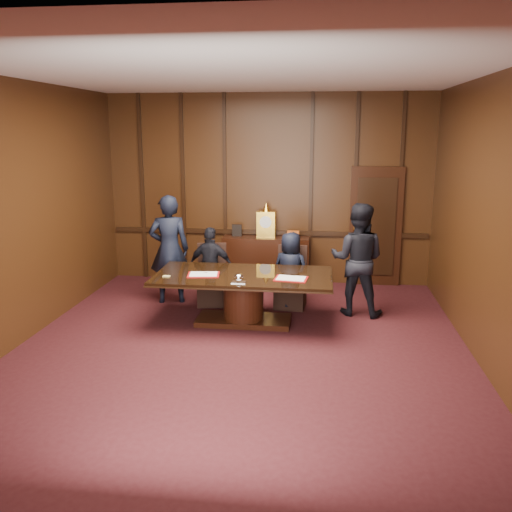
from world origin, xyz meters
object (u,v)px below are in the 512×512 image
(sideboard, at_px, (266,259))
(signatory_left, at_px, (211,267))
(conference_table, at_px, (243,290))
(witness_left, at_px, (169,249))
(signatory_right, at_px, (290,271))
(witness_right, at_px, (357,259))

(sideboard, bearing_deg, signatory_left, -119.31)
(signatory_left, bearing_deg, conference_table, 135.84)
(sideboard, bearing_deg, witness_left, -139.47)
(signatory_right, bearing_deg, signatory_left, 17.79)
(sideboard, height_order, conference_table, sideboard)
(conference_table, height_order, witness_right, witness_right)
(signatory_right, xyz_separation_m, witness_right, (1.04, -0.15, 0.25))
(signatory_left, height_order, witness_left, witness_left)
(witness_left, distance_m, witness_right, 3.08)
(sideboard, xyz_separation_m, witness_right, (1.58, -1.51, 0.39))
(sideboard, height_order, signatory_right, sideboard)
(signatory_right, xyz_separation_m, witness_left, (-2.02, 0.09, 0.28))
(signatory_right, relative_size, witness_right, 0.72)
(signatory_right, relative_size, witness_left, 0.69)
(signatory_right, distance_m, witness_right, 1.08)
(signatory_right, bearing_deg, sideboard, -50.68)
(signatory_right, bearing_deg, witness_right, -170.27)
(sideboard, distance_m, signatory_left, 1.57)
(conference_table, bearing_deg, signatory_left, 129.09)
(sideboard, distance_m, signatory_right, 1.47)
(witness_left, bearing_deg, witness_right, 161.18)
(witness_left, bearing_deg, signatory_left, 158.53)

